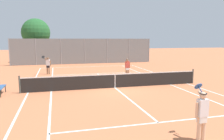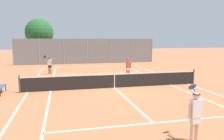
{
  "view_description": "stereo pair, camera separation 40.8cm",
  "coord_description": "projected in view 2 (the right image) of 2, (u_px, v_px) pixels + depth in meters",
  "views": [
    {
      "loc": [
        -3.81,
        -13.84,
        3.22
      ],
      "look_at": [
        0.18,
        1.5,
        1.0
      ],
      "focal_mm": 35.0,
      "sensor_mm": 36.0,
      "label": 1
    },
    {
      "loc": [
        -3.41,
        -13.93,
        3.22
      ],
      "look_at": [
        0.18,
        1.5,
        1.0
      ],
      "focal_mm": 35.0,
      "sensor_mm": 36.0,
      "label": 2
    }
  ],
  "objects": [
    {
      "name": "back_fence",
      "position": [
        87.0,
        51.0,
        29.14
      ],
      "size": [
        18.64,
        0.08,
        3.35
      ],
      "color": "gray",
      "rests_on": "ground"
    },
    {
      "name": "loose_tennis_ball_1",
      "position": [
        101.0,
        71.0,
        22.32
      ],
      "size": [
        0.07,
        0.07,
        0.07
      ],
      "primitive_type": "sphere",
      "color": "#D1DB33",
      "rests_on": "ground"
    },
    {
      "name": "ground_plane",
      "position": [
        114.0,
        88.0,
        14.65
      ],
      "size": [
        120.0,
        120.0,
        0.0
      ],
      "primitive_type": "plane",
      "color": "#C67047"
    },
    {
      "name": "courtside_bench",
      "position": [
        0.0,
        87.0,
        12.94
      ],
      "size": [
        0.36,
        1.5,
        0.47
      ],
      "color": "#33598C",
      "rests_on": "ground"
    },
    {
      "name": "player_near_side",
      "position": [
        195.0,
        114.0,
        6.82
      ],
      "size": [
        0.62,
        0.77,
        1.77
      ],
      "color": "beige",
      "rests_on": "ground"
    },
    {
      "name": "loose_tennis_ball_2",
      "position": [
        120.0,
        71.0,
        22.18
      ],
      "size": [
        0.07,
        0.07,
        0.07
      ],
      "primitive_type": "sphere",
      "color": "#D1DB33",
      "rests_on": "ground"
    },
    {
      "name": "player_far_left",
      "position": [
        50.0,
        64.0,
        20.38
      ],
      "size": [
        0.8,
        0.71,
        1.77
      ],
      "color": "#936B4C",
      "rests_on": "ground"
    },
    {
      "name": "loose_tennis_ball_4",
      "position": [
        126.0,
        71.0,
        22.05
      ],
      "size": [
        0.07,
        0.07,
        0.07
      ],
      "primitive_type": "sphere",
      "color": "#D1DB33",
      "rests_on": "ground"
    },
    {
      "name": "court_line_markings",
      "position": [
        114.0,
        88.0,
        14.65
      ],
      "size": [
        11.1,
        23.9,
        0.01
      ],
      "color": "silver",
      "rests_on": "ground"
    },
    {
      "name": "loose_tennis_ball_0",
      "position": [
        152.0,
        74.0,
        20.07
      ],
      "size": [
        0.07,
        0.07,
        0.07
      ],
      "primitive_type": "sphere",
      "color": "#D1DB33",
      "rests_on": "ground"
    },
    {
      "name": "tennis_net",
      "position": [
        114.0,
        80.0,
        14.58
      ],
      "size": [
        12.0,
        0.1,
        1.07
      ],
      "color": "#474C47",
      "rests_on": "ground"
    },
    {
      "name": "player_far_right",
      "position": [
        128.0,
        67.0,
        18.65
      ],
      "size": [
        0.43,
        0.49,
        1.6
      ],
      "color": "#936B4C",
      "rests_on": "ground"
    },
    {
      "name": "tree_behind_left",
      "position": [
        40.0,
        33.0,
        31.11
      ],
      "size": [
        3.95,
        3.95,
        6.15
      ],
      "color": "brown",
      "rests_on": "ground"
    }
  ]
}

